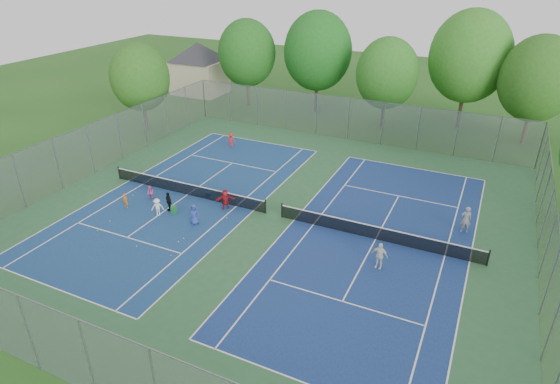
# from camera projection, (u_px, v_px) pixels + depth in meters

# --- Properties ---
(ground) EXTENTS (120.00, 120.00, 0.00)m
(ground) POSITION_uv_depth(u_px,v_px,m) (274.00, 215.00, 31.48)
(ground) COLOR #24531A
(ground) RESTS_ON ground
(court_pad) EXTENTS (32.00, 32.00, 0.01)m
(court_pad) POSITION_uv_depth(u_px,v_px,m) (274.00, 215.00, 31.48)
(court_pad) COLOR #2A5934
(court_pad) RESTS_ON ground
(court_left) EXTENTS (10.97, 23.77, 0.01)m
(court_left) POSITION_uv_depth(u_px,v_px,m) (188.00, 195.00, 34.14)
(court_left) COLOR navy
(court_left) RESTS_ON court_pad
(court_right) EXTENTS (10.97, 23.77, 0.01)m
(court_right) POSITION_uv_depth(u_px,v_px,m) (376.00, 239.00, 28.81)
(court_right) COLOR navy
(court_right) RESTS_ON court_pad
(net_left) EXTENTS (12.87, 0.10, 0.91)m
(net_left) POSITION_uv_depth(u_px,v_px,m) (187.00, 189.00, 33.94)
(net_left) COLOR black
(net_left) RESTS_ON ground
(net_right) EXTENTS (12.87, 0.10, 0.91)m
(net_right) POSITION_uv_depth(u_px,v_px,m) (376.00, 233.00, 28.61)
(net_right) COLOR black
(net_right) RESTS_ON ground
(fence_north) EXTENTS (32.00, 0.10, 4.00)m
(fence_north) POSITION_uv_depth(u_px,v_px,m) (349.00, 119.00, 43.45)
(fence_north) COLOR gray
(fence_north) RESTS_ON ground
(fence_south) EXTENTS (32.00, 0.10, 4.00)m
(fence_south) POSITION_uv_depth(u_px,v_px,m) (88.00, 360.00, 17.69)
(fence_south) COLOR gray
(fence_south) RESTS_ON ground
(fence_west) EXTENTS (0.10, 32.00, 4.00)m
(fence_west) POSITION_uv_depth(u_px,v_px,m) (90.00, 150.00, 36.67)
(fence_west) COLOR gray
(fence_west) RESTS_ON ground
(fence_east) EXTENTS (0.10, 32.00, 4.00)m
(fence_east) POSITION_uv_depth(u_px,v_px,m) (548.00, 247.00, 24.48)
(fence_east) COLOR gray
(fence_east) RESTS_ON ground
(house) EXTENTS (11.03, 11.03, 7.30)m
(house) POSITION_uv_depth(u_px,v_px,m) (198.00, 59.00, 57.27)
(house) COLOR #B7A88C
(house) RESTS_ON ground
(tree_nw) EXTENTS (6.40, 6.40, 9.58)m
(tree_nw) POSITION_uv_depth(u_px,v_px,m) (247.00, 53.00, 51.85)
(tree_nw) COLOR #443326
(tree_nw) RESTS_ON ground
(tree_nl) EXTENTS (7.20, 7.20, 10.69)m
(tree_nl) POSITION_uv_depth(u_px,v_px,m) (318.00, 51.00, 49.31)
(tree_nl) COLOR #443326
(tree_nl) RESTS_ON ground
(tree_nc) EXTENTS (6.00, 6.00, 8.85)m
(tree_nc) POSITION_uv_depth(u_px,v_px,m) (387.00, 73.00, 45.17)
(tree_nc) COLOR #443326
(tree_nc) RESTS_ON ground
(tree_nr) EXTENTS (7.60, 7.60, 11.42)m
(tree_nr) POSITION_uv_depth(u_px,v_px,m) (470.00, 57.00, 44.17)
(tree_nr) COLOR #443326
(tree_nr) RESTS_ON ground
(tree_ne) EXTENTS (6.60, 6.60, 9.77)m
(tree_ne) POSITION_uv_depth(u_px,v_px,m) (538.00, 79.00, 40.77)
(tree_ne) COLOR #443326
(tree_ne) RESTS_ON ground
(tree_side_w) EXTENTS (5.60, 5.60, 8.47)m
(tree_side_w) POSITION_uv_depth(u_px,v_px,m) (140.00, 77.00, 44.39)
(tree_side_w) COLOR #443326
(tree_side_w) RESTS_ON ground
(ball_crate) EXTENTS (0.42, 0.42, 0.27)m
(ball_crate) POSITION_uv_depth(u_px,v_px,m) (208.00, 194.00, 33.94)
(ball_crate) COLOR blue
(ball_crate) RESTS_ON ground
(ball_hopper) EXTENTS (0.30, 0.30, 0.58)m
(ball_hopper) POSITION_uv_depth(u_px,v_px,m) (174.00, 210.00, 31.53)
(ball_hopper) COLOR #238138
(ball_hopper) RESTS_ON ground
(student_a) EXTENTS (0.39, 0.25, 1.06)m
(student_a) POSITION_uv_depth(u_px,v_px,m) (125.00, 201.00, 32.22)
(student_a) COLOR #C56912
(student_a) RESTS_ON ground
(student_b) EXTENTS (0.57, 0.47, 1.07)m
(student_b) POSITION_uv_depth(u_px,v_px,m) (151.00, 193.00, 33.26)
(student_b) COLOR #D85493
(student_b) RESTS_ON ground
(student_c) EXTENTS (0.93, 0.84, 1.25)m
(student_c) POSITION_uv_depth(u_px,v_px,m) (157.00, 207.00, 31.20)
(student_c) COLOR silver
(student_c) RESTS_ON ground
(student_d) EXTENTS (0.87, 0.67, 1.38)m
(student_d) POSITION_uv_depth(u_px,v_px,m) (169.00, 201.00, 31.77)
(student_d) COLOR black
(student_d) RESTS_ON ground
(student_e) EXTENTS (0.82, 0.67, 1.45)m
(student_e) POSITION_uv_depth(u_px,v_px,m) (194.00, 214.00, 30.13)
(student_e) COLOR #293E97
(student_e) RESTS_ON ground
(student_f) EXTENTS (1.36, 1.12, 1.46)m
(student_f) POSITION_uv_depth(u_px,v_px,m) (225.00, 199.00, 31.96)
(student_f) COLOR #A4171E
(student_f) RESTS_ON ground
(child_far_baseline) EXTENTS (0.96, 0.75, 1.31)m
(child_far_baseline) POSITION_uv_depth(u_px,v_px,m) (231.00, 140.00, 42.33)
(child_far_baseline) COLOR red
(child_far_baseline) RESTS_ON ground
(instructor) EXTENTS (0.76, 0.60, 1.81)m
(instructor) POSITION_uv_depth(u_px,v_px,m) (466.00, 220.00, 29.18)
(instructor) COLOR gray
(instructor) RESTS_ON ground
(teen_court_b) EXTENTS (0.98, 0.49, 1.61)m
(teen_court_b) POSITION_uv_depth(u_px,v_px,m) (379.00, 255.00, 25.89)
(teen_court_b) COLOR silver
(teen_court_b) RESTS_ON ground
(tennis_ball_0) EXTENTS (0.07, 0.07, 0.07)m
(tennis_ball_0) POSITION_uv_depth(u_px,v_px,m) (138.00, 241.00, 28.64)
(tennis_ball_0) COLOR #AED531
(tennis_ball_0) RESTS_ON ground
(tennis_ball_1) EXTENTS (0.07, 0.07, 0.07)m
(tennis_ball_1) POSITION_uv_depth(u_px,v_px,m) (98.00, 231.00, 29.65)
(tennis_ball_1) COLOR #AEC52D
(tennis_ball_1) RESTS_ON ground
(tennis_ball_2) EXTENTS (0.07, 0.07, 0.07)m
(tennis_ball_2) POSITION_uv_depth(u_px,v_px,m) (133.00, 195.00, 33.99)
(tennis_ball_2) COLOR #C3EB36
(tennis_ball_2) RESTS_ON ground
(tennis_ball_3) EXTENTS (0.07, 0.07, 0.07)m
(tennis_ball_3) POSITION_uv_depth(u_px,v_px,m) (171.00, 256.00, 27.22)
(tennis_ball_3) COLOR #B2CD2F
(tennis_ball_3) RESTS_ON ground
(tennis_ball_4) EXTENTS (0.07, 0.07, 0.07)m
(tennis_ball_4) POSITION_uv_depth(u_px,v_px,m) (191.00, 213.00, 31.67)
(tennis_ball_4) COLOR #C6EB36
(tennis_ball_4) RESTS_ON ground
(tennis_ball_5) EXTENTS (0.07, 0.07, 0.07)m
(tennis_ball_5) POSITION_uv_depth(u_px,v_px,m) (227.00, 218.00, 31.06)
(tennis_ball_5) COLOR gold
(tennis_ball_5) RESTS_ON ground
(tennis_ball_6) EXTENTS (0.07, 0.07, 0.07)m
(tennis_ball_6) POSITION_uv_depth(u_px,v_px,m) (137.00, 246.00, 28.06)
(tennis_ball_6) COLOR yellow
(tennis_ball_6) RESTS_ON ground
(tennis_ball_7) EXTENTS (0.07, 0.07, 0.07)m
(tennis_ball_7) POSITION_uv_depth(u_px,v_px,m) (110.00, 221.00, 30.70)
(tennis_ball_7) COLOR #CEDD33
(tennis_ball_7) RESTS_ON ground
(tennis_ball_8) EXTENTS (0.07, 0.07, 0.07)m
(tennis_ball_8) POSITION_uv_depth(u_px,v_px,m) (195.00, 205.00, 32.66)
(tennis_ball_8) COLOR gold
(tennis_ball_8) RESTS_ON ground
(tennis_ball_9) EXTENTS (0.07, 0.07, 0.07)m
(tennis_ball_9) POSITION_uv_depth(u_px,v_px,m) (178.00, 242.00, 28.51)
(tennis_ball_9) COLOR yellow
(tennis_ball_9) RESTS_ON ground
(tennis_ball_10) EXTENTS (0.07, 0.07, 0.07)m
(tennis_ball_10) POSITION_uv_depth(u_px,v_px,m) (184.00, 239.00, 28.84)
(tennis_ball_10) COLOR yellow
(tennis_ball_10) RESTS_ON ground
(tennis_ball_11) EXTENTS (0.07, 0.07, 0.07)m
(tennis_ball_11) POSITION_uv_depth(u_px,v_px,m) (151.00, 196.00, 33.93)
(tennis_ball_11) COLOR #CFDF34
(tennis_ball_11) RESTS_ON ground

